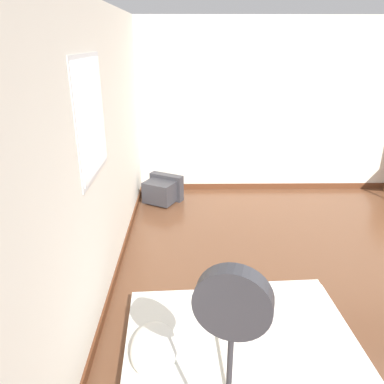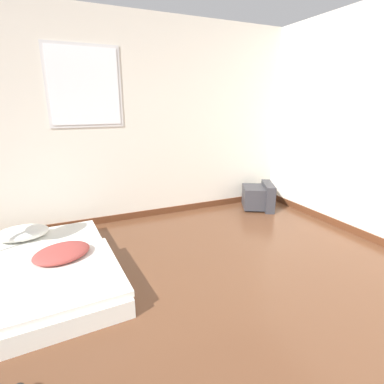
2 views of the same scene
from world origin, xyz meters
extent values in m
cube|color=silver|center=(0.00, 3.00, 1.30)|extent=(7.48, 0.06, 2.60)
cube|color=#562D19|center=(0.00, 2.96, 0.04)|extent=(7.48, 0.02, 0.09)
cube|color=silver|center=(-0.28, 2.96, 1.72)|extent=(0.85, 0.01, 0.93)
cube|color=white|center=(-0.28, 2.96, 1.72)|extent=(0.78, 0.01, 0.86)
cube|color=silver|center=(-0.87, 1.82, 0.08)|extent=(1.20, 1.82, 0.15)
ellipsoid|color=silver|center=(-1.10, 2.47, 0.22)|extent=(0.54, 0.37, 0.14)
cube|color=silver|center=(-0.85, 1.49, 0.18)|extent=(1.18, 1.08, 0.05)
ellipsoid|color=#993D38|center=(-0.73, 1.78, 0.24)|extent=(0.60, 0.54, 0.11)
cube|color=#333338|center=(1.96, 2.64, 0.18)|extent=(0.47, 0.52, 0.31)
cube|color=#333338|center=(2.15, 2.54, 0.20)|extent=(0.36, 0.52, 0.39)
cube|color=#283342|center=(2.21, 2.51, 0.20)|extent=(0.21, 0.38, 0.28)
camera|label=1|loc=(-3.16, 2.22, 2.28)|focal=35.00mm
camera|label=2|loc=(-0.66, -0.91, 1.53)|focal=28.00mm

